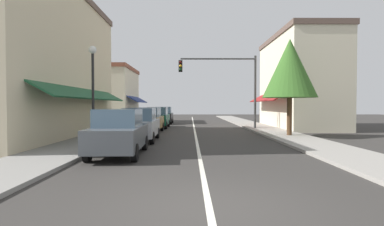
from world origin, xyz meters
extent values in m
plane|color=#33302D|center=(0.00, 18.00, 0.00)|extent=(80.00, 80.00, 0.00)
cube|color=gray|center=(-5.50, 18.00, 0.06)|extent=(2.60, 56.00, 0.12)
cube|color=gray|center=(5.50, 18.00, 0.06)|extent=(2.60, 56.00, 0.12)
cube|color=silver|center=(0.00, 18.00, 0.00)|extent=(0.14, 52.00, 0.01)
cube|color=beige|center=(-9.57, 12.00, 4.18)|extent=(5.55, 14.00, 8.35)
cube|color=slate|center=(-6.86, 12.00, 1.40)|extent=(0.08, 10.64, 1.80)
cube|color=#194C2D|center=(-6.25, 12.00, 2.60)|extent=(1.27, 11.76, 0.73)
cube|color=slate|center=(-6.86, 8.92, 6.01)|extent=(0.08, 1.10, 1.30)
cube|color=slate|center=(-6.86, 15.08, 6.01)|extent=(0.08, 1.10, 1.30)
cube|color=beige|center=(8.97, 20.00, 3.74)|extent=(4.35, 10.00, 7.49)
cube|color=brown|center=(8.97, 20.00, 7.69)|extent=(4.55, 10.20, 0.40)
cube|color=slate|center=(6.86, 20.00, 1.40)|extent=(0.08, 7.60, 1.80)
cube|color=maroon|center=(6.25, 20.00, 2.60)|extent=(1.27, 8.40, 0.73)
cube|color=slate|center=(6.86, 17.80, 5.39)|extent=(0.08, 1.10, 1.30)
cube|color=slate|center=(6.86, 22.20, 5.39)|extent=(0.08, 1.10, 1.30)
cube|color=beige|center=(-9.62, 28.00, 2.88)|extent=(5.65, 8.00, 5.75)
cube|color=brown|center=(-9.62, 28.00, 5.95)|extent=(5.85, 8.20, 0.40)
cube|color=slate|center=(-6.86, 28.00, 1.40)|extent=(0.08, 6.08, 1.80)
cube|color=navy|center=(-6.25, 28.00, 2.60)|extent=(1.27, 6.72, 0.73)
cube|color=slate|center=(-6.86, 26.24, 4.14)|extent=(0.08, 1.10, 1.30)
cube|color=slate|center=(-6.86, 29.76, 4.14)|extent=(0.08, 1.10, 1.30)
cube|color=#4C5156|center=(-3.05, 5.85, 0.71)|extent=(1.83, 4.14, 0.80)
cube|color=slate|center=(-3.04, 5.75, 1.44)|extent=(1.57, 2.04, 0.66)
cylinder|color=black|center=(-3.87, 7.18, 0.31)|extent=(0.22, 0.62, 0.62)
cylinder|color=black|center=(-2.29, 7.22, 0.31)|extent=(0.22, 0.62, 0.62)
cylinder|color=black|center=(-3.80, 4.47, 0.31)|extent=(0.22, 0.62, 0.62)
cylinder|color=black|center=(-2.22, 4.51, 0.31)|extent=(0.22, 0.62, 0.62)
cube|color=#B7BABF|center=(-3.03, 10.47, 0.71)|extent=(1.77, 4.12, 0.80)
cube|color=slate|center=(-3.03, 10.37, 1.44)|extent=(1.54, 2.02, 0.66)
cylinder|color=black|center=(-3.84, 11.82, 0.31)|extent=(0.21, 0.62, 0.62)
cylinder|color=black|center=(-2.26, 11.83, 0.31)|extent=(0.21, 0.62, 0.62)
cylinder|color=black|center=(-3.81, 9.11, 0.31)|extent=(0.21, 0.62, 0.62)
cylinder|color=black|center=(-2.22, 9.13, 0.31)|extent=(0.21, 0.62, 0.62)
cube|color=brown|center=(-3.27, 15.36, 0.71)|extent=(1.84, 4.15, 0.80)
cube|color=slate|center=(-3.27, 15.26, 1.44)|extent=(1.58, 2.04, 0.66)
cylinder|color=black|center=(-4.02, 16.74, 0.31)|extent=(0.22, 0.63, 0.62)
cylinder|color=black|center=(-2.43, 16.69, 0.31)|extent=(0.22, 0.63, 0.62)
cylinder|color=black|center=(-4.10, 14.03, 0.31)|extent=(0.22, 0.63, 0.62)
cylinder|color=black|center=(-2.51, 13.99, 0.31)|extent=(0.22, 0.63, 0.62)
cube|color=#0F4C33|center=(-3.09, 19.98, 0.71)|extent=(1.76, 4.12, 0.80)
cube|color=slate|center=(-3.09, 19.88, 1.44)|extent=(1.54, 2.02, 0.66)
cylinder|color=black|center=(-3.87, 21.34, 0.31)|extent=(0.21, 0.62, 0.62)
cylinder|color=black|center=(-2.28, 21.32, 0.31)|extent=(0.21, 0.62, 0.62)
cylinder|color=black|center=(-3.89, 18.63, 0.31)|extent=(0.21, 0.62, 0.62)
cylinder|color=black|center=(-2.31, 18.61, 0.31)|extent=(0.21, 0.62, 0.62)
cube|color=black|center=(-3.06, 25.54, 0.71)|extent=(1.76, 4.12, 0.80)
cube|color=slate|center=(-3.06, 25.44, 1.44)|extent=(1.54, 2.01, 0.66)
cylinder|color=black|center=(-3.87, 26.88, 0.31)|extent=(0.21, 0.62, 0.62)
cylinder|color=black|center=(-2.29, 26.90, 0.31)|extent=(0.21, 0.62, 0.62)
cylinder|color=black|center=(-3.84, 24.18, 0.31)|extent=(0.21, 0.62, 0.62)
cylinder|color=black|center=(-2.26, 24.19, 0.31)|extent=(0.21, 0.62, 0.62)
cylinder|color=#333333|center=(4.80, 18.04, 2.92)|extent=(0.18, 0.18, 5.83)
cylinder|color=#333333|center=(1.85, 18.04, 5.58)|extent=(5.89, 0.12, 0.12)
cube|color=black|center=(-1.09, 17.86, 4.98)|extent=(0.30, 0.24, 0.90)
sphere|color=#420F0F|center=(-1.09, 17.73, 5.26)|extent=(0.20, 0.20, 0.20)
sphere|color=yellow|center=(-1.09, 17.73, 4.98)|extent=(0.20, 0.20, 0.20)
sphere|color=#0C3316|center=(-1.09, 17.73, 4.70)|extent=(0.20, 0.20, 0.20)
cylinder|color=black|center=(-4.83, 8.27, 2.14)|extent=(0.12, 0.12, 4.28)
sphere|color=white|center=(-4.83, 8.27, 4.46)|extent=(0.36, 0.36, 0.36)
cylinder|color=#4C331E|center=(5.64, 12.42, 1.43)|extent=(0.30, 0.30, 2.87)
cone|color=#386626|center=(5.64, 12.42, 4.15)|extent=(3.21, 3.21, 3.53)
camera|label=1|loc=(-0.36, -5.51, 1.91)|focal=27.92mm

